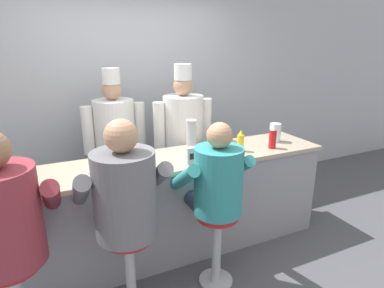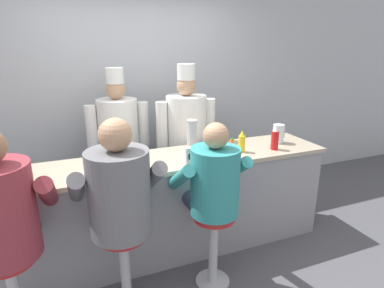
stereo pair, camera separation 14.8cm
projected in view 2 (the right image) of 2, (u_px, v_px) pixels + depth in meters
ground_plane at (178, 268)px, 2.92m from camera, size 20.00×20.00×0.00m
wall_back at (133, 95)px, 3.91m from camera, size 10.00×0.06×2.70m
diner_counter at (166, 206)px, 3.05m from camera, size 3.18×0.63×0.95m
ketchup_bottle_red at (275, 138)px, 3.14m from camera, size 0.07×0.07×0.25m
mustard_bottle_yellow at (242, 142)px, 3.07m from camera, size 0.07×0.07×0.21m
hot_sauce_bottle_orange at (232, 146)px, 3.07m from camera, size 0.04×0.04×0.14m
water_pitcher_clear at (278, 134)px, 3.35m from camera, size 0.13×0.12×0.20m
breakfast_plate at (100, 167)px, 2.67m from camera, size 0.23×0.23×0.05m
cereal_bowl at (17, 175)px, 2.49m from camera, size 0.16×0.16×0.05m
cup_stack_steel at (192, 136)px, 3.04m from camera, size 0.10×0.10×0.32m
napkin_dispenser_chrome at (191, 155)px, 2.78m from camera, size 0.10×0.06×0.15m
diner_seated_maroon at (1, 216)px, 1.99m from camera, size 0.66×0.65×1.51m
diner_seated_grey at (119, 196)px, 2.25m from camera, size 0.65×0.65×1.50m
diner_seated_teal at (213, 186)px, 2.51m from camera, size 0.58×0.57×1.40m
cook_in_whites_near at (119, 140)px, 3.52m from camera, size 0.67×0.43×1.72m
cook_in_whites_far at (186, 136)px, 3.58m from camera, size 0.68×0.44×1.75m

